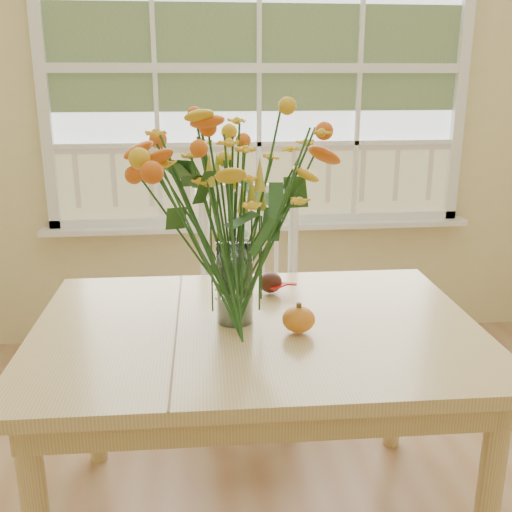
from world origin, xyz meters
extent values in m
cube|color=beige|center=(0.00, 2.25, 1.35)|extent=(4.00, 0.02, 2.70)
cube|color=silver|center=(0.00, 2.23, 1.55)|extent=(2.20, 0.00, 1.60)
cube|color=white|center=(0.00, 2.18, 0.69)|extent=(2.42, 0.12, 0.03)
cube|color=tan|center=(-0.18, 0.65, 0.73)|extent=(1.43, 1.03, 0.04)
cube|color=tan|center=(-0.18, 0.65, 0.66)|extent=(1.30, 0.91, 0.10)
cylinder|color=tan|center=(-0.79, 1.07, 0.36)|extent=(0.07, 0.07, 0.71)
cylinder|color=tan|center=(0.42, 0.22, 0.36)|extent=(0.07, 0.07, 0.71)
cylinder|color=tan|center=(0.44, 1.05, 0.36)|extent=(0.07, 0.07, 0.71)
cube|color=white|center=(-0.14, 1.37, 0.48)|extent=(0.51, 0.49, 0.05)
cube|color=white|center=(-0.12, 1.55, 0.75)|extent=(0.47, 0.08, 0.54)
cylinder|color=white|center=(-0.33, 1.22, 0.23)|extent=(0.04, 0.04, 0.46)
cylinder|color=white|center=(-0.30, 1.56, 0.23)|extent=(0.04, 0.04, 0.46)
cylinder|color=white|center=(0.03, 1.19, 0.23)|extent=(0.04, 0.04, 0.46)
cylinder|color=white|center=(0.06, 1.53, 0.23)|extent=(0.04, 0.04, 0.46)
cylinder|color=white|center=(-0.25, 0.68, 0.89)|extent=(0.12, 0.12, 0.26)
ellipsoid|color=orange|center=(-0.06, 0.57, 0.79)|extent=(0.10, 0.10, 0.08)
cylinder|color=#CCB78C|center=(-0.25, 0.74, 0.76)|extent=(0.07, 0.07, 0.01)
ellipsoid|color=brown|center=(-0.25, 0.74, 0.80)|extent=(0.10, 0.09, 0.07)
ellipsoid|color=#38160F|center=(-0.10, 0.92, 0.79)|extent=(0.08, 0.08, 0.08)
camera|label=1|loc=(-0.37, -1.10, 1.51)|focal=42.00mm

